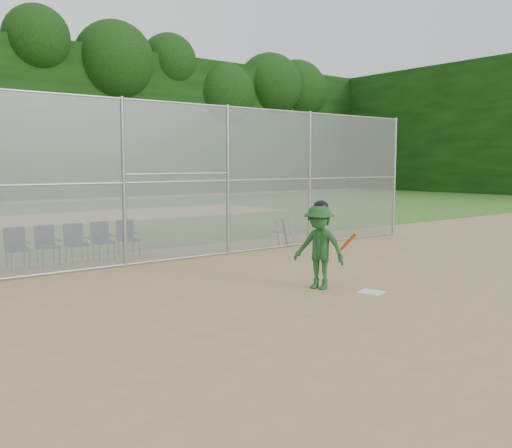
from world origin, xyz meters
TOP-DOWN VIEW (x-y plane):
  - ground at (0.00, 0.00)m, footprint 100.00×100.00m
  - grass_strip at (0.00, 18.00)m, footprint 100.00×100.00m
  - dirt_patch_far at (0.00, 18.00)m, footprint 24.00×24.00m
  - backstop_fence at (0.00, 5.00)m, footprint 16.09×0.09m
  - treeline at (0.00, 20.00)m, footprint 81.00×60.00m
  - home_plate at (0.46, -0.46)m, footprint 0.52×0.52m
  - batter_at_plate at (-0.08, 0.40)m, footprint 1.06×1.37m
  - water_cooler at (3.24, 5.56)m, footprint 0.34×0.34m
  - spare_bats at (3.17, 5.16)m, footprint 0.66×0.32m
  - chair_3 at (-4.10, 6.30)m, footprint 0.54×0.52m
  - chair_4 at (-3.39, 6.30)m, footprint 0.54×0.52m
  - chair_5 at (-2.69, 6.30)m, footprint 0.54×0.52m
  - chair_6 at (-1.99, 6.30)m, footprint 0.54×0.52m
  - chair_7 at (-1.28, 6.30)m, footprint 0.54×0.52m

SIDE VIEW (x-z plane):
  - ground at x=0.00m, z-range 0.00..0.00m
  - grass_strip at x=0.00m, z-range 0.01..0.01m
  - dirt_patch_far at x=0.00m, z-range 0.01..0.01m
  - home_plate at x=0.46m, z-range 0.00..0.02m
  - water_cooler at x=3.24m, z-range 0.00..0.43m
  - spare_bats at x=3.17m, z-range 0.00..0.84m
  - chair_3 at x=-4.10m, z-range 0.00..0.96m
  - chair_4 at x=-3.39m, z-range 0.00..0.96m
  - chair_5 at x=-2.69m, z-range 0.00..0.96m
  - chair_6 at x=-1.99m, z-range 0.00..0.96m
  - chair_7 at x=-1.28m, z-range 0.00..0.96m
  - batter_at_plate at x=-0.08m, z-range -0.03..1.71m
  - backstop_fence at x=0.00m, z-range 0.07..4.07m
  - treeline at x=0.00m, z-range 0.00..11.00m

